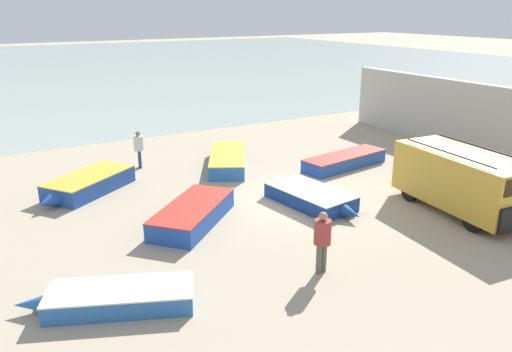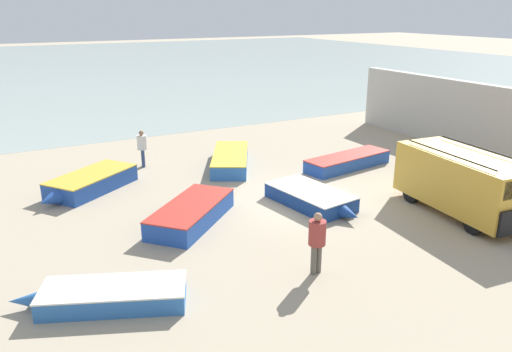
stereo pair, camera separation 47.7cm
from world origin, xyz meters
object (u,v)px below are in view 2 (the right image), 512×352
fishing_rowboat_2 (312,198)px  fisherman_1 (142,145)px  fishing_rowboat_3 (231,158)px  fishing_rowboat_4 (351,161)px  parked_van (463,181)px  fishing_rowboat_5 (109,296)px  fishing_rowboat_1 (193,212)px  fisherman_0 (317,238)px  fishing_rowboat_0 (89,183)px

fishing_rowboat_2 → fisherman_1: fisherman_1 is taller
fishing_rowboat_3 → fishing_rowboat_4: fishing_rowboat_3 is taller
fishing_rowboat_3 → fishing_rowboat_4: (4.61, -2.77, -0.02)m
fishing_rowboat_2 → parked_van: bearing=44.8°
parked_van → fishing_rowboat_4: parked_van is taller
fishing_rowboat_2 → fishing_rowboat_5: bearing=-77.5°
fisherman_1 → fishing_rowboat_4: bearing=-11.9°
fishing_rowboat_1 → fishing_rowboat_4: bearing=-27.4°
parked_van → fishing_rowboat_1: (-8.35, 3.77, -0.83)m
fishing_rowboat_1 → fisherman_1: 6.73m
fishing_rowboat_5 → fisherman_0: fisherman_0 is taller
fishing_rowboat_4 → fishing_rowboat_5: size_ratio=1.27×
fishing_rowboat_0 → fisherman_1: fisherman_1 is taller
fishing_rowboat_5 → fishing_rowboat_1: bearing=-111.7°
fishing_rowboat_1 → fishing_rowboat_5: (-3.63, -3.70, -0.08)m
fishing_rowboat_1 → fisherman_0: size_ratio=2.32×
fisherman_1 → fisherman_0: bearing=-66.6°
fishing_rowboat_0 → fisherman_1: size_ratio=2.49×
fishing_rowboat_3 → fisherman_1: 3.96m
parked_van → fishing_rowboat_0: size_ratio=1.22×
fishing_rowboat_2 → fishing_rowboat_3: fishing_rowboat_3 is taller
fishing_rowboat_1 → fisherman_1: bearing=45.4°
parked_van → fishing_rowboat_3: size_ratio=1.01×
fishing_rowboat_2 → fisherman_0: bearing=-41.5°
fishing_rowboat_0 → fishing_rowboat_2: 8.60m
fishing_rowboat_4 → fisherman_0: size_ratio=3.01×
fishing_rowboat_5 → fisherman_0: (5.23, -1.10, 0.80)m
parked_van → fisherman_1: bearing=-136.8°
parked_van → fishing_rowboat_2: parked_van is taller
parked_van → fishing_rowboat_3: 9.95m
parked_van → fishing_rowboat_0: bearing=-122.3°
fishing_rowboat_1 → fishing_rowboat_3: bearing=10.6°
fisherman_1 → fishing_rowboat_0: bearing=-126.1°
fishing_rowboat_5 → fishing_rowboat_0: bearing=-75.1°
fishing_rowboat_2 → fishing_rowboat_3: 5.75m
fishing_rowboat_1 → fishing_rowboat_0: bearing=75.8°
fishing_rowboat_3 → parked_van: bearing=-124.3°
fisherman_0 → fishing_rowboat_2: bearing=-40.5°
fishing_rowboat_1 → fishing_rowboat_3: size_ratio=0.81×
fishing_rowboat_4 → fisherman_1: bearing=142.7°
fishing_rowboat_2 → fisherman_1: size_ratio=2.45×
fishing_rowboat_1 → fishing_rowboat_2: 4.34m
fishing_rowboat_0 → fisherman_1: 3.49m
fisherman_0 → fisherman_1: size_ratio=1.05×
fishing_rowboat_3 → fisherman_0: bearing=-164.3°
fishing_rowboat_3 → fishing_rowboat_4: 5.38m
parked_van → fishing_rowboat_0: 13.72m
fishing_rowboat_3 → fishing_rowboat_1: bearing=171.3°
fishing_rowboat_5 → fisherman_0: bearing=-169.1°
fishing_rowboat_0 → fishing_rowboat_5: size_ratio=1.00×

